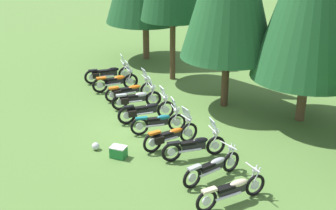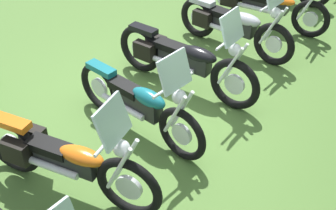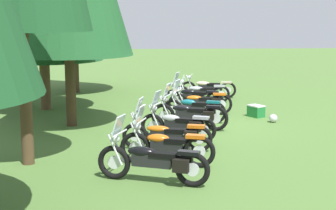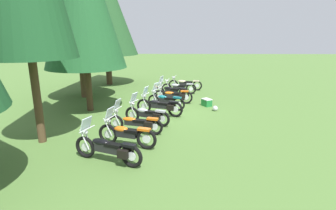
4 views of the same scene
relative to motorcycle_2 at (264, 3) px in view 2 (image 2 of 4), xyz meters
The scene contains 6 objects.
ground_plane 3.09m from the motorcycle_2, 16.12° to the right, with size 80.00×80.00×0.00m, color #4C7033.
motorcycle_2 is the anchor object (origin of this frame).
motorcycle_3 1.12m from the motorcycle_2, 19.22° to the right, with size 1.01×2.07×1.36m.
motorcycle_4 2.55m from the motorcycle_2, 19.22° to the right, with size 0.99×2.31×1.39m.
motorcycle_5 3.73m from the motorcycle_2, 16.68° to the right, with size 1.03×2.01×1.36m.
motorcycle_6 4.97m from the motorcycle_2, 17.45° to the right, with size 0.69×2.25×1.39m.
Camera 2 is at (4.75, 1.44, 3.73)m, focal length 47.32 mm.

